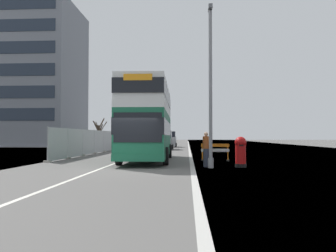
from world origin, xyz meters
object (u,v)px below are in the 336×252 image
car_receding_mid (170,140)px  lamppost_foreground (210,91)px  red_pillar_postbox (241,150)px  double_decker_bus (148,121)px  roadworks_barrier (215,150)px  pedestrian_at_kerb (206,149)px  car_oncoming_near (164,141)px

car_receding_mid → lamppost_foreground: bearing=-83.4°
red_pillar_postbox → car_receding_mid: 32.50m
red_pillar_postbox → double_decker_bus: bearing=141.4°
roadworks_barrier → pedestrian_at_kerb: pedestrian_at_kerb is taller
double_decker_bus → roadworks_barrier: (4.34, 0.16, -1.87)m
lamppost_foreground → roadworks_barrier: size_ratio=4.50×
car_receding_mid → roadworks_barrier: bearing=-81.0°
double_decker_bus → red_pillar_postbox: double_decker_bus is taller
roadworks_barrier → pedestrian_at_kerb: 4.43m
car_oncoming_near → double_decker_bus: bearing=-89.4°
double_decker_bus → pedestrian_at_kerb: double_decker_bus is taller
car_receding_mid → car_oncoming_near: bearing=-91.0°
car_oncoming_near → car_receding_mid: (0.16, 9.36, 0.02)m
red_pillar_postbox → car_oncoming_near: 23.35m
roadworks_barrier → car_oncoming_near: bearing=103.9°
double_decker_bus → red_pillar_postbox: size_ratio=6.91×
red_pillar_postbox → car_receding_mid: size_ratio=0.38×
pedestrian_at_kerb → roadworks_barrier: bearing=79.3°
double_decker_bus → car_receding_mid: size_ratio=2.62×
double_decker_bus → red_pillar_postbox: bearing=-38.6°
lamppost_foreground → pedestrian_at_kerb: 3.02m
car_oncoming_near → pedestrian_at_kerb: 22.97m
double_decker_bus → roadworks_barrier: 4.72m
roadworks_barrier → car_oncoming_near: car_oncoming_near is taller
car_oncoming_near → pedestrian_at_kerb: size_ratio=2.43×
roadworks_barrier → car_receding_mid: 28.02m
car_receding_mid → pedestrian_at_kerb: size_ratio=2.28×
red_pillar_postbox → car_receding_mid: car_receding_mid is taller
double_decker_bus → car_oncoming_near: double_decker_bus is taller
roadworks_barrier → lamppost_foreground: bearing=-97.2°
lamppost_foreground → red_pillar_postbox: size_ratio=5.22×
roadworks_barrier → pedestrian_at_kerb: size_ratio=1.01×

